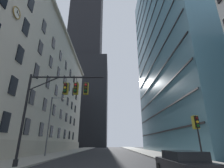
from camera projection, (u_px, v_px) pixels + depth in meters
station_building at (27, 81)px, 35.56m from camera, size 13.68×58.00×28.93m
dark_skyscraper at (86, 38)px, 108.27m from camera, size 28.55×28.55×227.87m
glass_office_midrise at (185, 40)px, 43.31m from camera, size 18.74×37.45×54.90m
traffic_signal_mast at (61, 96)px, 14.44m from camera, size 6.82×0.63×7.60m
traffic_light_near_right at (196, 125)px, 12.97m from camera, size 0.40×0.63×3.77m
street_lamppost at (51, 120)px, 24.76m from camera, size 2.31×0.32×8.55m
parked_car at (183, 165)px, 9.05m from camera, size 1.90×4.75×1.43m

